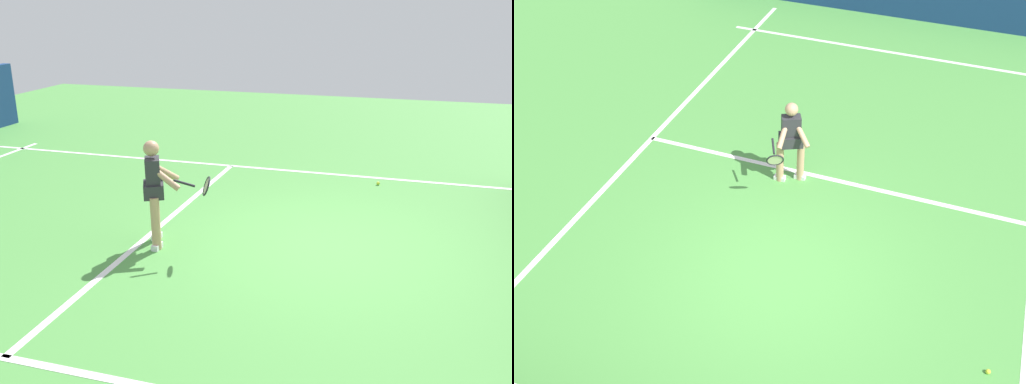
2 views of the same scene
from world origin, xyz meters
TOP-DOWN VIEW (x-y plane):
  - ground_plane at (0.00, 0.00)m, footprint 26.58×26.58m
  - baseline_marking at (0.00, -7.72)m, footprint 8.07×0.10m
  - service_line_marking at (0.00, -2.43)m, footprint 7.07×0.10m
  - sideline_right_marking at (3.53, 0.00)m, footprint 0.10×18.45m
  - tennis_player at (0.60, -2.15)m, footprint 0.68×1.13m
  - tennis_ball_near at (-3.10, 0.71)m, footprint 0.07×0.07m

SIDE VIEW (x-z plane):
  - ground_plane at x=0.00m, z-range 0.00..0.00m
  - baseline_marking at x=0.00m, z-range 0.00..0.01m
  - service_line_marking at x=0.00m, z-range 0.00..0.01m
  - sideline_right_marking at x=3.53m, z-range 0.00..0.01m
  - tennis_ball_near at x=-3.10m, z-range 0.00..0.07m
  - tennis_player at x=0.60m, z-range 0.07..1.62m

